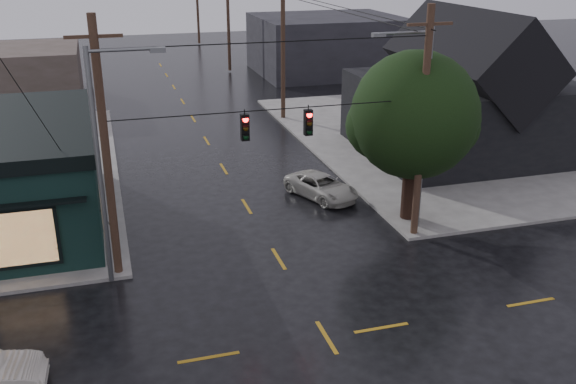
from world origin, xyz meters
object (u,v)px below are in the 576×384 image
object	(u,v)px
suv_silver	(322,186)
utility_pole_ne	(414,235)
corner_tree	(415,116)
utility_pole_nw	(119,274)

from	to	relation	value
suv_silver	utility_pole_ne	bearing A→B (deg)	-88.50
corner_tree	utility_pole_nw	world-z (taller)	corner_tree
utility_pole_nw	utility_pole_ne	size ratio (longest dim) A/B	1.00
corner_tree	utility_pole_ne	bearing A→B (deg)	-106.62
utility_pole_nw	utility_pole_ne	bearing A→B (deg)	0.00
corner_tree	suv_silver	bearing A→B (deg)	127.01
utility_pole_nw	suv_silver	xyz separation A→B (m)	(10.53, 5.62, 0.60)
utility_pole_ne	utility_pole_nw	bearing A→B (deg)	180.00
corner_tree	utility_pole_nw	size ratio (longest dim) A/B	0.78
utility_pole_nw	suv_silver	size ratio (longest dim) A/B	2.35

